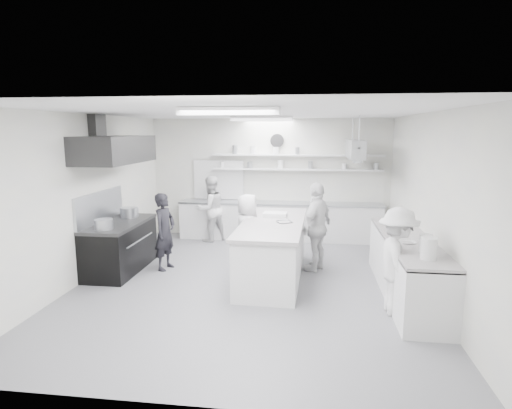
# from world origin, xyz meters

# --- Properties ---
(floor) EXTENTS (6.00, 7.00, 0.02)m
(floor) POSITION_xyz_m (0.00, 0.00, -0.01)
(floor) COLOR gray
(floor) RESTS_ON ground
(ceiling) EXTENTS (6.00, 7.00, 0.02)m
(ceiling) POSITION_xyz_m (0.00, 0.00, 3.01)
(ceiling) COLOR white
(ceiling) RESTS_ON wall_back
(wall_back) EXTENTS (6.00, 0.04, 3.00)m
(wall_back) POSITION_xyz_m (0.00, 3.50, 1.50)
(wall_back) COLOR silver
(wall_back) RESTS_ON floor
(wall_front) EXTENTS (6.00, 0.04, 3.00)m
(wall_front) POSITION_xyz_m (0.00, -3.50, 1.50)
(wall_front) COLOR silver
(wall_front) RESTS_ON floor
(wall_left) EXTENTS (0.04, 7.00, 3.00)m
(wall_left) POSITION_xyz_m (-3.00, 0.00, 1.50)
(wall_left) COLOR silver
(wall_left) RESTS_ON floor
(wall_right) EXTENTS (0.04, 7.00, 3.00)m
(wall_right) POSITION_xyz_m (3.00, 0.00, 1.50)
(wall_right) COLOR silver
(wall_right) RESTS_ON floor
(stove) EXTENTS (0.80, 1.80, 0.90)m
(stove) POSITION_xyz_m (-2.60, 0.40, 0.45)
(stove) COLOR black
(stove) RESTS_ON floor
(exhaust_hood) EXTENTS (0.85, 2.00, 0.50)m
(exhaust_hood) POSITION_xyz_m (-2.60, 0.40, 2.35)
(exhaust_hood) COLOR #2D2D2D
(exhaust_hood) RESTS_ON wall_left
(back_counter) EXTENTS (5.00, 0.60, 0.92)m
(back_counter) POSITION_xyz_m (0.30, 3.20, 0.46)
(back_counter) COLOR silver
(back_counter) RESTS_ON floor
(shelf_lower) EXTENTS (4.20, 0.26, 0.04)m
(shelf_lower) POSITION_xyz_m (0.70, 3.37, 1.75)
(shelf_lower) COLOR silver
(shelf_lower) RESTS_ON wall_back
(shelf_upper) EXTENTS (4.20, 0.26, 0.04)m
(shelf_upper) POSITION_xyz_m (0.70, 3.37, 2.10)
(shelf_upper) COLOR silver
(shelf_upper) RESTS_ON wall_back
(pass_through_window) EXTENTS (1.30, 0.04, 1.00)m
(pass_through_window) POSITION_xyz_m (-1.30, 3.48, 1.45)
(pass_through_window) COLOR black
(pass_through_window) RESTS_ON wall_back
(wall_clock) EXTENTS (0.32, 0.05, 0.32)m
(wall_clock) POSITION_xyz_m (0.20, 3.46, 2.45)
(wall_clock) COLOR silver
(wall_clock) RESTS_ON wall_back
(right_counter) EXTENTS (0.74, 3.30, 0.94)m
(right_counter) POSITION_xyz_m (2.65, -0.20, 0.47)
(right_counter) COLOR silver
(right_counter) RESTS_ON floor
(pot_rack) EXTENTS (0.30, 1.60, 0.40)m
(pot_rack) POSITION_xyz_m (2.00, 2.40, 2.30)
(pot_rack) COLOR #A9ADB4
(pot_rack) RESTS_ON ceiling
(light_fixture_front) EXTENTS (1.30, 0.25, 0.10)m
(light_fixture_front) POSITION_xyz_m (0.00, -1.80, 2.94)
(light_fixture_front) COLOR silver
(light_fixture_front) RESTS_ON ceiling
(light_fixture_rear) EXTENTS (1.30, 0.25, 0.10)m
(light_fixture_rear) POSITION_xyz_m (0.00, 1.80, 2.94)
(light_fixture_rear) COLOR silver
(light_fixture_rear) RESTS_ON ceiling
(prep_island) EXTENTS (1.10, 2.77, 1.01)m
(prep_island) POSITION_xyz_m (0.38, 0.36, 0.50)
(prep_island) COLOR silver
(prep_island) RESTS_ON floor
(stove_pot) EXTENTS (0.35, 0.35, 0.25)m
(stove_pot) POSITION_xyz_m (-2.60, 0.87, 1.04)
(stove_pot) COLOR #A9ADB4
(stove_pot) RESTS_ON stove
(cook_stove) EXTENTS (0.48, 0.62, 1.51)m
(cook_stove) POSITION_xyz_m (-1.76, 0.58, 0.76)
(cook_stove) COLOR black
(cook_stove) RESTS_ON floor
(cook_back) EXTENTS (0.99, 0.98, 1.61)m
(cook_back) POSITION_xyz_m (-1.38, 2.83, 0.81)
(cook_back) COLOR silver
(cook_back) RESTS_ON floor
(cook_island_left) EXTENTS (0.63, 0.82, 1.49)m
(cook_island_left) POSITION_xyz_m (-0.16, 0.82, 0.75)
(cook_island_left) COLOR silver
(cook_island_left) RESTS_ON floor
(cook_island_right) EXTENTS (0.84, 1.09, 1.73)m
(cook_island_right) POSITION_xyz_m (1.19, 0.91, 0.86)
(cook_island_right) COLOR silver
(cook_island_right) RESTS_ON floor
(cook_right) EXTENTS (0.67, 1.08, 1.61)m
(cook_right) POSITION_xyz_m (2.34, -0.98, 0.80)
(cook_right) COLOR silver
(cook_right) RESTS_ON floor
(bowl_island_a) EXTENTS (0.38, 0.38, 0.07)m
(bowl_island_a) POSITION_xyz_m (0.59, 0.35, 1.04)
(bowl_island_a) COLOR #A9ADB4
(bowl_island_a) RESTS_ON prep_island
(bowl_island_b) EXTENTS (0.27, 0.27, 0.06)m
(bowl_island_b) POSITION_xyz_m (0.36, 0.91, 1.04)
(bowl_island_b) COLOR silver
(bowl_island_b) RESTS_ON prep_island
(bowl_right) EXTENTS (0.26, 0.26, 0.06)m
(bowl_right) POSITION_xyz_m (2.57, -0.54, 0.97)
(bowl_right) COLOR silver
(bowl_right) RESTS_ON right_counter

